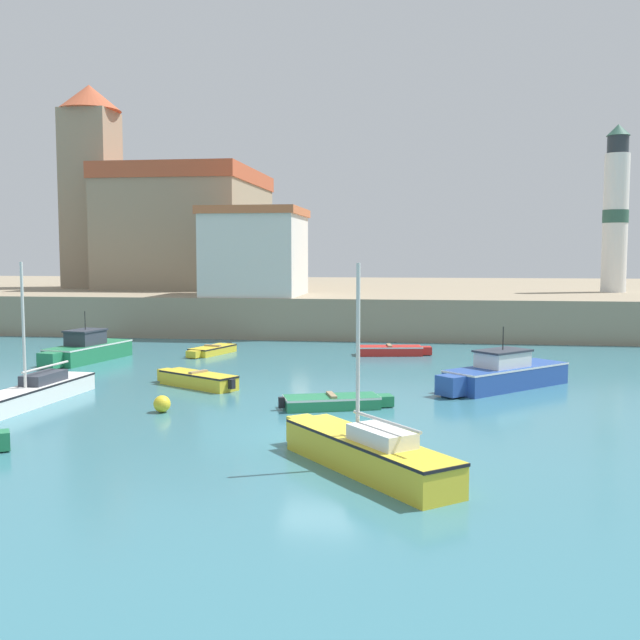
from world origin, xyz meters
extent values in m
plane|color=teal|center=(0.00, 0.00, 0.00)|extent=(200.00, 200.00, 0.00)
cube|color=gray|center=(0.00, 43.01, 1.27)|extent=(120.00, 40.00, 2.53)
cube|color=#284C9E|center=(6.09, 8.58, 0.43)|extent=(5.13, 5.11, 0.86)
cube|color=#284C9E|center=(3.84, 6.35, 0.43)|extent=(1.17, 1.17, 0.73)
cube|color=white|center=(6.09, 8.58, 0.82)|extent=(5.18, 5.16, 0.07)
cube|color=silver|center=(5.89, 8.39, 1.15)|extent=(2.26, 2.26, 0.59)
cube|color=#2D333D|center=(5.89, 8.39, 1.48)|extent=(2.44, 2.44, 0.08)
cylinder|color=black|center=(5.89, 8.39, 1.97)|extent=(0.04, 0.04, 0.90)
cube|color=#237A4C|center=(-0.24, 3.76, 0.21)|extent=(3.39, 2.12, 0.43)
cube|color=#237A4C|center=(1.52, 4.34, 0.21)|extent=(0.71, 0.78, 0.36)
cube|color=white|center=(-0.24, 3.76, 0.39)|extent=(3.42, 2.14, 0.07)
cube|color=#997F5B|center=(-0.24, 3.76, 0.47)|extent=(0.50, 1.01, 0.08)
cube|color=black|center=(-1.87, 3.23, 0.26)|extent=(0.25, 0.25, 0.36)
cube|color=yellow|center=(1.52, -3.49, 0.41)|extent=(4.59, 5.20, 0.83)
cube|color=yellow|center=(-0.47, -1.07, 0.41)|extent=(0.89, 0.88, 0.70)
cube|color=black|center=(1.52, -3.49, 0.79)|extent=(4.64, 5.25, 0.07)
cylinder|color=silver|center=(1.25, -3.16, 2.93)|extent=(0.10, 0.10, 4.20)
cylinder|color=silver|center=(1.98, -4.04, 1.38)|extent=(1.69, 2.03, 0.08)
cube|color=silver|center=(1.89, -3.93, 1.01)|extent=(1.77, 1.88, 0.36)
cube|color=white|center=(-10.66, 3.10, 0.32)|extent=(1.69, 6.31, 0.64)
cube|color=black|center=(-10.66, 3.10, 0.60)|extent=(1.70, 6.38, 0.07)
cylinder|color=silver|center=(-10.70, 2.63, 2.81)|extent=(0.10, 0.10, 4.33)
cylinder|color=silver|center=(-10.60, 3.87, 1.19)|extent=(0.32, 2.80, 0.08)
cube|color=#333842|center=(-10.61, 3.72, 0.82)|extent=(0.96, 1.93, 0.36)
cube|color=yellow|center=(-8.07, 16.52, 0.20)|extent=(1.95, 3.12, 0.41)
cube|color=yellow|center=(-8.60, 14.89, 0.20)|extent=(0.73, 0.66, 0.35)
cube|color=black|center=(-8.07, 16.52, 0.37)|extent=(1.97, 3.15, 0.07)
cube|color=#997F5B|center=(-8.07, 16.52, 0.45)|extent=(0.95, 0.48, 0.08)
cube|color=black|center=(-7.58, 18.02, 0.25)|extent=(0.25, 0.25, 0.36)
cube|color=yellow|center=(-5.93, 7.06, 0.28)|extent=(3.53, 2.70, 0.57)
cube|color=yellow|center=(-7.63, 8.10, 0.28)|extent=(0.68, 0.71, 0.48)
cube|color=black|center=(-5.93, 7.06, 0.53)|extent=(3.56, 2.73, 0.07)
cube|color=#997F5B|center=(-5.93, 7.06, 0.61)|extent=(0.62, 0.84, 0.08)
cube|color=black|center=(-4.33, 6.08, 0.33)|extent=(0.27, 0.27, 0.36)
cube|color=#237A4C|center=(-13.40, 13.33, 0.41)|extent=(2.62, 5.15, 0.82)
cube|color=#237A4C|center=(-13.97, 10.56, 0.41)|extent=(1.04, 0.91, 0.70)
cube|color=white|center=(-13.40, 13.33, 0.78)|extent=(2.64, 5.20, 0.07)
cube|color=#333842|center=(-13.45, 13.09, 1.15)|extent=(1.56, 1.94, 0.66)
cube|color=#2D333D|center=(-13.45, 13.09, 1.52)|extent=(1.67, 2.10, 0.08)
cylinder|color=black|center=(-13.45, 13.09, 2.01)|extent=(0.04, 0.04, 0.90)
cube|color=red|center=(1.10, 17.37, 0.24)|extent=(3.45, 1.69, 0.48)
cube|color=red|center=(2.98, 17.69, 0.24)|extent=(0.62, 0.71, 0.40)
cube|color=white|center=(1.10, 17.37, 0.44)|extent=(3.48, 1.71, 0.07)
cube|color=#997F5B|center=(1.10, 17.37, 0.52)|extent=(0.36, 1.00, 0.08)
cube|color=#237A4C|center=(-8.33, -2.91, 0.29)|extent=(0.72, 0.75, 0.49)
sphere|color=yellow|center=(-5.73, 2.36, 0.28)|extent=(0.57, 0.57, 0.57)
cube|color=gray|center=(-16.00, 37.70, 6.60)|extent=(10.78, 14.20, 8.13)
cube|color=#B25133|center=(-16.00, 37.70, 11.26)|extent=(10.99, 14.48, 1.20)
cube|color=gray|center=(-23.28, 35.57, 9.45)|extent=(3.78, 3.78, 13.83)
cone|color=#B25133|center=(-23.28, 35.57, 17.36)|extent=(4.91, 4.91, 2.00)
cylinder|color=silver|center=(16.00, 33.71, 7.33)|extent=(1.69, 1.69, 9.59)
cylinder|color=#2D5647|center=(16.00, 33.71, 7.81)|extent=(1.74, 1.74, 0.90)
cylinder|color=#262D33|center=(16.00, 33.71, 12.72)|extent=(1.43, 1.43, 1.20)
cone|color=#2D5647|center=(16.00, 33.71, 13.72)|extent=(1.60, 1.60, 0.80)
cube|color=silver|center=(-8.00, 26.41, 5.09)|extent=(5.89, 6.50, 5.12)
cube|color=#C1663D|center=(-8.00, 26.41, 7.90)|extent=(6.18, 6.82, 0.50)
camera|label=1|loc=(2.81, -21.10, 5.26)|focal=42.00mm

